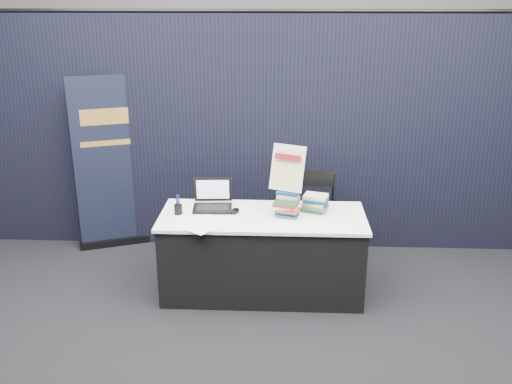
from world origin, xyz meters
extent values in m
plane|color=black|center=(0.00, 0.00, 0.00)|extent=(8.00, 8.00, 0.00)
cube|color=#ACABA2|center=(0.00, 4.00, 1.75)|extent=(8.00, 0.02, 3.50)
cube|color=black|center=(0.00, 1.60, 1.20)|extent=(6.00, 0.08, 2.40)
cube|color=black|center=(0.00, 0.55, 0.36)|extent=(1.76, 0.71, 0.72)
cube|color=silver|center=(0.00, 0.55, 0.73)|extent=(1.80, 0.75, 0.03)
cube|color=black|center=(-0.45, 0.66, 0.76)|extent=(0.36, 0.27, 0.02)
cube|color=black|center=(-0.45, 0.78, 0.89)|extent=(0.35, 0.09, 0.24)
cube|color=white|center=(-0.45, 0.77, 0.89)|extent=(0.30, 0.06, 0.19)
ellipsoid|color=black|center=(-0.25, 0.60, 0.77)|extent=(0.11, 0.14, 0.04)
cube|color=white|center=(-0.58, 0.47, 0.75)|extent=(0.32, 0.26, 0.00)
cube|color=white|center=(-0.54, 0.27, 0.75)|extent=(0.38, 0.36, 0.00)
cube|color=white|center=(-0.60, 0.55, 0.75)|extent=(0.30, 0.25, 0.00)
cylinder|color=black|center=(-0.74, 0.54, 0.80)|extent=(0.08, 0.08, 0.09)
cube|color=#175757|center=(0.21, 0.53, 0.76)|extent=(0.22, 0.18, 0.03)
cube|color=navy|center=(0.21, 0.53, 0.79)|extent=(0.22, 0.18, 0.03)
cube|color=#BB401A|center=(0.21, 0.53, 0.81)|extent=(0.22, 0.18, 0.03)
cube|color=beige|center=(0.21, 0.53, 0.84)|extent=(0.22, 0.18, 0.03)
cube|color=#A5271A|center=(0.21, 0.53, 0.87)|extent=(0.22, 0.18, 0.03)
cube|color=#1A6231|center=(0.21, 0.53, 0.89)|extent=(0.22, 0.18, 0.03)
cube|color=#535459|center=(0.21, 0.53, 0.92)|extent=(0.22, 0.18, 0.03)
cube|color=#DACE57|center=(0.21, 0.53, 0.94)|extent=(0.22, 0.18, 0.03)
cube|color=navy|center=(0.21, 0.53, 0.97)|extent=(0.22, 0.18, 0.03)
cube|color=#1A6231|center=(0.46, 0.67, 0.77)|extent=(0.25, 0.22, 0.03)
cube|color=#535459|center=(0.46, 0.67, 0.80)|extent=(0.25, 0.22, 0.03)
cube|color=#DACE57|center=(0.46, 0.67, 0.83)|extent=(0.25, 0.22, 0.03)
cube|color=navy|center=(0.46, 0.67, 0.86)|extent=(0.25, 0.22, 0.03)
cube|color=white|center=(0.46, 0.67, 0.89)|extent=(0.25, 0.22, 0.03)
cube|color=black|center=(0.21, 0.52, 1.00)|extent=(0.19, 0.09, 0.02)
cylinder|color=black|center=(0.13, 0.60, 1.11)|extent=(0.05, 0.10, 0.29)
cylinder|color=black|center=(0.29, 0.60, 1.11)|extent=(0.05, 0.10, 0.29)
cube|color=silver|center=(0.21, 0.57, 1.18)|extent=(0.32, 0.22, 0.39)
cube|color=beige|center=(0.21, 0.56, 1.18)|extent=(0.25, 0.17, 0.31)
cube|color=maroon|center=(0.21, 0.55, 1.28)|extent=(0.22, 0.11, 0.05)
cube|color=black|center=(-1.61, 1.48, 0.04)|extent=(0.76, 0.37, 0.07)
cube|color=black|center=(-1.61, 1.50, 0.91)|extent=(0.69, 0.29, 1.82)
cube|color=gold|center=(-1.61, 1.48, 1.41)|extent=(0.47, 0.18, 0.16)
cube|color=gold|center=(-1.61, 1.48, 1.14)|extent=(0.51, 0.20, 0.05)
cylinder|color=black|center=(0.26, 0.83, 0.23)|extent=(0.02, 0.02, 0.46)
cylinder|color=black|center=(0.67, 0.83, 0.23)|extent=(0.02, 0.02, 0.46)
cylinder|color=black|center=(0.26, 1.24, 0.23)|extent=(0.02, 0.02, 0.46)
cylinder|color=black|center=(0.67, 1.24, 0.23)|extent=(0.02, 0.02, 0.46)
cube|color=black|center=(0.46, 1.04, 0.48)|extent=(0.43, 0.43, 0.04)
cube|color=black|center=(0.46, 1.24, 0.87)|extent=(0.41, 0.03, 0.16)
camera|label=1|loc=(0.16, -4.07, 2.61)|focal=40.00mm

